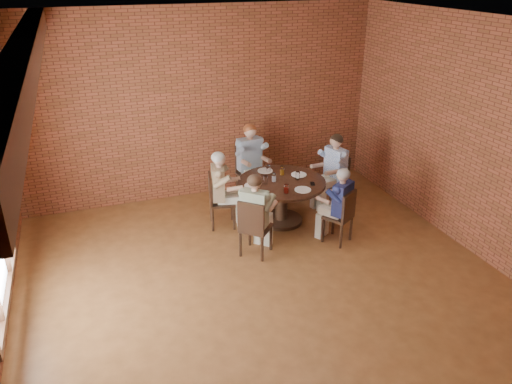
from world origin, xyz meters
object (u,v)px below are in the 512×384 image
object	(u,v)px
diner_c	(222,190)
smartphone	(313,184)
diner_e	(339,206)
chair_b	(249,169)
diner_b	(251,162)
chair_a	(336,178)
dining_table	(282,193)
diner_a	(333,171)
chair_e	(342,215)
chair_c	(217,199)
diner_d	(256,215)
chair_d	(254,226)

from	to	relation	value
diner_c	smartphone	xyz separation A→B (m)	(1.39, -0.49, 0.10)
diner_e	chair_b	bearing A→B (deg)	-103.74
diner_b	diner_e	world-z (taller)	diner_b
chair_a	diner_e	distance (m)	1.34
dining_table	diner_a	bearing A→B (deg)	13.82
chair_a	diner_b	world-z (taller)	diner_b
diner_b	diner_a	bearing A→B (deg)	-42.28
diner_c	chair_e	xyz separation A→B (m)	(1.58, -1.17, -0.17)
diner_e	chair_a	bearing A→B (deg)	-148.89
diner_c	diner_e	world-z (taller)	diner_c
chair_c	diner_d	bearing A→B (deg)	-151.81
diner_c	chair_b	bearing A→B (deg)	-26.87
diner_d	diner_e	bearing A→B (deg)	-141.30
dining_table	chair_a	size ratio (longest dim) A/B	1.54
diner_b	chair_a	bearing A→B (deg)	-39.89
diner_c	diner_d	xyz separation A→B (m)	(0.22, -1.01, -0.00)
chair_e	diner_e	world-z (taller)	diner_e
diner_d	chair_b	bearing A→B (deg)	-63.62
diner_c	smartphone	bearing A→B (deg)	-97.39
chair_c	diner_c	xyz separation A→B (m)	(0.08, -0.02, 0.15)
diner_a	smartphone	size ratio (longest dim) A/B	9.85
chair_c	diner_e	world-z (taller)	diner_e
chair_c	diner_d	xyz separation A→B (m)	(0.30, -1.03, 0.15)
chair_d	chair_e	bearing A→B (deg)	-141.09
diner_d	chair_d	bearing A→B (deg)	90.00
diner_e	chair_c	bearing A→B (deg)	-67.12
chair_b	diner_c	world-z (taller)	diner_c
chair_b	chair_d	size ratio (longest dim) A/B	1.05
dining_table	chair_e	distance (m)	1.14
diner_c	chair_e	distance (m)	1.97
chair_a	diner_e	xyz separation A→B (m)	(-0.59, -1.19, 0.11)
chair_d	diner_a	bearing A→B (deg)	-106.15
diner_a	chair_e	size ratio (longest dim) A/B	1.51
chair_d	diner_e	size ratio (longest dim) A/B	0.74
chair_a	diner_b	xyz separation A→B (m)	(-1.30, 0.85, 0.18)
diner_c	diner_b	bearing A→B (deg)	-29.91
dining_table	diner_c	world-z (taller)	diner_c
chair_b	diner_d	distance (m)	2.13
chair_c	smartphone	distance (m)	1.57
chair_b	chair_c	size ratio (longest dim) A/B	1.05
chair_d	diner_e	distance (m)	1.38
dining_table	chair_a	world-z (taller)	chair_a
chair_e	diner_e	size ratio (longest dim) A/B	0.72
chair_c	chair_e	world-z (taller)	chair_c
dining_table	diner_b	distance (m)	1.16
chair_b	chair_e	distance (m)	2.32
chair_a	chair_b	bearing A→B (deg)	-139.49
diner_a	dining_table	bearing A→B (deg)	-90.00
diner_b	chair_d	world-z (taller)	diner_b
smartphone	diner_e	bearing A→B (deg)	-54.76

